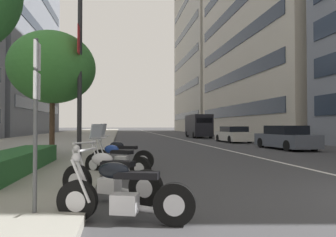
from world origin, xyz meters
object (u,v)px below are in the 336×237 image
(delivery_van_ahead, at_px, (198,125))
(street_lamp_with_banners, at_px, (87,39))
(motorcycle_under_tarp, at_px, (123,195))
(motorcycle_by_sign_pole, at_px, (115,162))
(parking_sign_by_curb, at_px, (36,103))
(motorcycle_mid_row, at_px, (109,179))
(car_far_down_avenue, at_px, (286,138))
(car_following_behind, at_px, (233,135))
(motorcycle_second_in_row, at_px, (121,156))
(street_tree_far_plaza, at_px, (53,68))

(delivery_van_ahead, distance_m, street_lamp_with_banners, 24.74)
(motorcycle_under_tarp, height_order, street_lamp_with_banners, street_lamp_with_banners)
(motorcycle_by_sign_pole, relative_size, street_lamp_with_banners, 0.23)
(motorcycle_under_tarp, bearing_deg, parking_sign_by_curb, 7.06)
(motorcycle_by_sign_pole, height_order, street_lamp_with_banners, street_lamp_with_banners)
(motorcycle_mid_row, bearing_deg, motorcycle_by_sign_pole, -58.09)
(motorcycle_under_tarp, height_order, car_far_down_avenue, car_far_down_avenue)
(motorcycle_under_tarp, height_order, car_following_behind, car_following_behind)
(car_following_behind, distance_m, parking_sign_by_curb, 22.65)
(motorcycle_second_in_row, height_order, car_following_behind, motorcycle_second_in_row)
(motorcycle_under_tarp, distance_m, motorcycle_mid_row, 1.36)
(motorcycle_under_tarp, height_order, motorcycle_mid_row, motorcycle_mid_row)
(car_following_behind, bearing_deg, street_tree_far_plaza, 129.59)
(motorcycle_mid_row, bearing_deg, parking_sign_by_curb, 80.87)
(street_lamp_with_banners, relative_size, street_tree_far_plaza, 1.50)
(motorcycle_by_sign_pole, relative_size, motorcycle_second_in_row, 0.90)
(motorcycle_mid_row, relative_size, street_lamp_with_banners, 0.24)
(motorcycle_by_sign_pole, relative_size, car_following_behind, 0.43)
(parking_sign_by_curb, height_order, street_lamp_with_banners, street_lamp_with_banners)
(motorcycle_mid_row, height_order, street_tree_far_plaza, street_tree_far_plaza)
(motorcycle_under_tarp, distance_m, car_following_behind, 22.27)
(street_tree_far_plaza, bearing_deg, motorcycle_second_in_row, -143.34)
(car_following_behind, relative_size, delivery_van_ahead, 0.70)
(motorcycle_mid_row, xyz_separation_m, street_tree_far_plaza, (7.95, 2.67, 3.49))
(car_following_behind, bearing_deg, delivery_van_ahead, 0.25)
(motorcycle_under_tarp, distance_m, motorcycle_second_in_row, 5.38)
(car_following_behind, relative_size, street_lamp_with_banners, 0.52)
(parking_sign_by_curb, distance_m, street_tree_far_plaza, 9.44)
(parking_sign_by_curb, relative_size, street_tree_far_plaza, 0.48)
(motorcycle_under_tarp, height_order, motorcycle_second_in_row, motorcycle_second_in_row)
(motorcycle_second_in_row, distance_m, car_far_down_avenue, 12.14)
(car_following_behind, relative_size, parking_sign_by_curb, 1.64)
(motorcycle_by_sign_pole, xyz_separation_m, street_lamp_with_banners, (4.16, 1.19, 4.50))
(motorcycle_mid_row, relative_size, motorcycle_second_in_row, 0.95)
(car_far_down_avenue, distance_m, delivery_van_ahead, 17.82)
(motorcycle_second_in_row, distance_m, street_lamp_with_banners, 5.46)
(delivery_van_ahead, relative_size, street_tree_far_plaza, 1.12)
(car_following_behind, distance_m, delivery_van_ahead, 10.20)
(motorcycle_by_sign_pole, bearing_deg, car_far_down_avenue, -101.03)
(motorcycle_by_sign_pole, relative_size, delivery_van_ahead, 0.30)
(street_tree_far_plaza, bearing_deg, car_far_down_avenue, -75.49)
(motorcycle_mid_row, relative_size, street_tree_far_plaza, 0.35)
(parking_sign_by_curb, bearing_deg, motorcycle_mid_row, -42.78)
(motorcycle_second_in_row, bearing_deg, motorcycle_by_sign_pole, 105.54)
(motorcycle_by_sign_pole, distance_m, car_following_behind, 18.79)
(motorcycle_mid_row, height_order, parking_sign_by_curb, parking_sign_by_curb)
(motorcycle_under_tarp, bearing_deg, car_following_behind, -97.56)
(motorcycle_by_sign_pole, relative_size, parking_sign_by_curb, 0.70)
(parking_sign_by_curb, bearing_deg, street_tree_far_plaza, 10.34)
(motorcycle_under_tarp, height_order, street_tree_far_plaza, street_tree_far_plaza)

